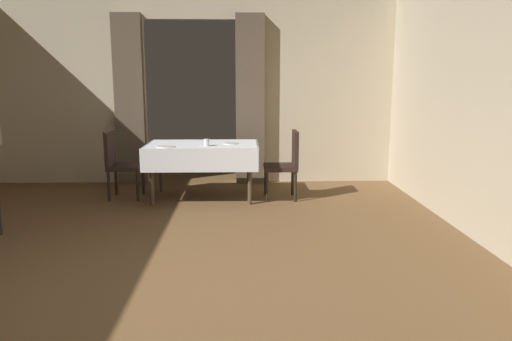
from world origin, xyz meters
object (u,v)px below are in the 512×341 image
plate_mid_a (166,147)px  chair_mid_left (119,161)px  plate_mid_c (231,143)px  dining_table_mid (203,151)px  glass_mid_b (207,142)px  chair_mid_right (286,161)px

plate_mid_a → chair_mid_left: bearing=153.6°
chair_mid_left → plate_mid_c: bearing=-1.8°
chair_mid_left → plate_mid_c: size_ratio=4.57×
dining_table_mid → glass_mid_b: (0.07, -0.22, 0.14)m
dining_table_mid → chair_mid_right: bearing=-3.6°
dining_table_mid → chair_mid_right: 1.15m
glass_mid_b → plate_mid_c: size_ratio=0.46×
chair_mid_right → plate_mid_a: chair_mid_right is taller
chair_mid_right → plate_mid_c: size_ratio=4.57×
chair_mid_right → glass_mid_b: chair_mid_right is taller
dining_table_mid → plate_mid_c: plate_mid_c is taller
glass_mid_b → dining_table_mid: bearing=108.1°
dining_table_mid → plate_mid_a: size_ratio=6.44×
chair_mid_left → chair_mid_right: bearing=-2.5°
glass_mid_b → chair_mid_left: bearing=168.4°
glass_mid_b → plate_mid_c: (0.31, 0.20, -0.04)m
dining_table_mid → chair_mid_right: size_ratio=1.62×
plate_mid_a → glass_mid_b: glass_mid_b is taller
chair_mid_left → plate_mid_a: chair_mid_left is taller
dining_table_mid → plate_mid_a: 0.56m
glass_mid_b → plate_mid_c: glass_mid_b is taller
dining_table_mid → plate_mid_c: 0.40m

